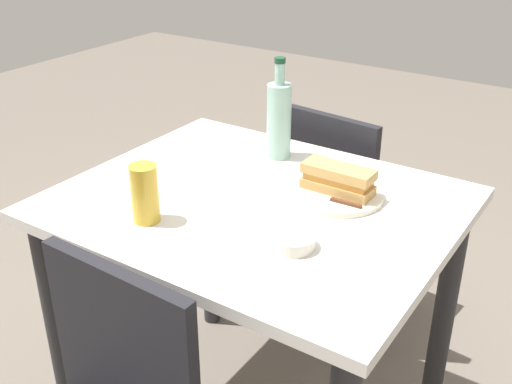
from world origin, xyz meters
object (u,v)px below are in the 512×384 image
object	(u,v)px
beer_glass	(145,194)
chair_near	(337,206)
baguette_sandwich_near	(338,179)
olive_bowl	(293,241)
water_bottle	(279,119)
dining_table	(256,247)
knife_near	(331,199)
plate_near	(337,194)

from	to	relation	value
beer_glass	chair_near	bearing A→B (deg)	-96.87
baguette_sandwich_near	olive_bowl	xyz separation A→B (m)	(-0.03, 0.27, -0.03)
chair_near	beer_glass	xyz separation A→B (m)	(0.10, 0.82, 0.37)
olive_bowl	water_bottle	bearing A→B (deg)	-54.65
dining_table	olive_bowl	bearing A→B (deg)	142.97
baguette_sandwich_near	knife_near	xyz separation A→B (m)	(-0.01, 0.05, -0.03)
olive_bowl	plate_near	bearing A→B (deg)	-83.42
chair_near	baguette_sandwich_near	xyz separation A→B (m)	(-0.22, 0.47, 0.34)
knife_near	olive_bowl	bearing A→B (deg)	95.27
chair_near	olive_bowl	world-z (taller)	chair_near
baguette_sandwich_near	knife_near	distance (m)	0.06
chair_near	olive_bowl	bearing A→B (deg)	108.60
olive_bowl	knife_near	bearing A→B (deg)	-84.73
knife_near	olive_bowl	world-z (taller)	olive_bowl
beer_glass	olive_bowl	size ratio (longest dim) A/B	1.46
dining_table	beer_glass	xyz separation A→B (m)	(0.15, 0.23, 0.21)
plate_near	knife_near	xyz separation A→B (m)	(-0.01, 0.05, 0.01)
plate_near	baguette_sandwich_near	xyz separation A→B (m)	(0.00, 0.00, 0.04)
beer_glass	baguette_sandwich_near	bearing A→B (deg)	-131.65
baguette_sandwich_near	knife_near	bearing A→B (deg)	101.90
dining_table	chair_near	distance (m)	0.61
baguette_sandwich_near	beer_glass	xyz separation A→B (m)	(0.32, 0.35, 0.02)
dining_table	plate_near	world-z (taller)	plate_near
dining_table	knife_near	bearing A→B (deg)	-157.45
chair_near	plate_near	xyz separation A→B (m)	(-0.22, 0.47, 0.30)
dining_table	chair_near	xyz separation A→B (m)	(0.05, -0.59, -0.16)
plate_near	knife_near	size ratio (longest dim) A/B	1.31
knife_near	beer_glass	world-z (taller)	beer_glass
dining_table	baguette_sandwich_near	bearing A→B (deg)	-142.46
dining_table	knife_near	size ratio (longest dim) A/B	5.34
knife_near	beer_glass	size ratio (longest dim) A/B	1.29
knife_near	water_bottle	distance (m)	0.34
baguette_sandwich_near	olive_bowl	distance (m)	0.27
chair_near	knife_near	xyz separation A→B (m)	(-0.23, 0.52, 0.31)
baguette_sandwich_near	beer_glass	world-z (taller)	beer_glass
chair_near	beer_glass	bearing A→B (deg)	83.13
water_bottle	chair_near	bearing A→B (deg)	-97.12
baguette_sandwich_near	olive_bowl	bearing A→B (deg)	96.58
beer_glass	dining_table	bearing A→B (deg)	-123.69
dining_table	olive_bowl	distance (m)	0.29
plate_near	beer_glass	xyz separation A→B (m)	(0.32, 0.35, 0.06)
knife_near	olive_bowl	size ratio (longest dim) A/B	1.88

